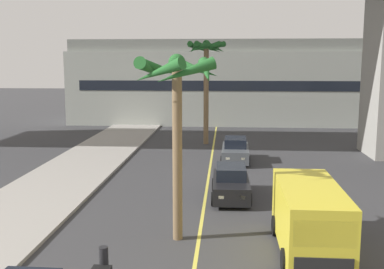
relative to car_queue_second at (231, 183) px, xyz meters
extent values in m
cube|color=#DBCC4C|center=(-1.22, 1.10, -0.72)|extent=(0.14, 56.00, 0.01)
cube|color=#ADB2A8|center=(-1.22, 28.29, 3.00)|extent=(30.61, 8.00, 7.45)
cube|color=gray|center=(-1.22, 28.29, 7.33)|extent=(30.00, 7.20, 1.20)
cube|color=black|center=(-1.22, 24.27, 3.38)|extent=(27.55, 0.04, 1.00)
cube|color=black|center=(0.00, -0.03, -0.14)|extent=(1.76, 4.13, 0.80)
cube|color=black|center=(0.00, 0.12, 0.54)|extent=(1.43, 2.07, 0.60)
cube|color=#F2EDCC|center=(0.50, -2.03, -0.09)|extent=(0.24, 0.08, 0.14)
cube|color=#F2EDCC|center=(-0.44, -2.05, -0.09)|extent=(0.24, 0.08, 0.14)
cylinder|color=black|center=(0.83, -1.29, -0.40)|extent=(0.23, 0.64, 0.64)
cylinder|color=black|center=(-0.79, -1.32, -0.40)|extent=(0.23, 0.64, 0.64)
cylinder|color=black|center=(0.79, 1.25, -0.40)|extent=(0.23, 0.64, 0.64)
cylinder|color=black|center=(-0.83, 1.23, -0.40)|extent=(0.23, 0.64, 0.64)
cube|color=#4C5156|center=(0.37, 8.23, -0.14)|extent=(1.77, 4.13, 0.80)
cube|color=black|center=(0.37, 8.38, 0.54)|extent=(1.43, 2.07, 0.60)
cube|color=#F2EDCC|center=(0.80, 6.21, -0.09)|extent=(0.24, 0.08, 0.14)
cube|color=#F2EDCC|center=(-0.14, 6.23, -0.09)|extent=(0.24, 0.08, 0.14)
cylinder|color=black|center=(1.15, 6.94, -0.40)|extent=(0.23, 0.64, 0.64)
cylinder|color=black|center=(-0.46, 6.97, -0.40)|extent=(0.23, 0.64, 0.64)
cylinder|color=black|center=(1.20, 9.48, -0.40)|extent=(0.23, 0.64, 0.64)
cylinder|color=black|center=(-0.42, 9.51, -0.40)|extent=(0.23, 0.64, 0.64)
cube|color=yellow|center=(2.60, -6.35, 0.59)|extent=(2.02, 5.21, 2.10)
cube|color=black|center=(2.59, -8.91, 0.94)|extent=(1.80, 0.09, 0.80)
cube|color=black|center=(2.59, -8.97, 0.01)|extent=(1.70, 0.07, 0.44)
cylinder|color=black|center=(3.54, -7.92, -0.34)|extent=(0.26, 0.76, 0.76)
cylinder|color=black|center=(1.64, -7.91, -0.34)|extent=(0.26, 0.76, 0.76)
cylinder|color=black|center=(3.56, -4.80, -0.34)|extent=(0.26, 0.76, 0.76)
cylinder|color=black|center=(1.66, -4.79, -0.34)|extent=(0.26, 0.76, 0.76)
cylinder|color=brown|center=(-1.84, 14.78, 3.12)|extent=(0.40, 0.40, 7.67)
sphere|color=#236028|center=(-1.84, 14.78, 7.10)|extent=(0.60, 0.60, 0.60)
cone|color=#236028|center=(-0.87, 14.66, 6.92)|extent=(0.67, 2.04, 0.80)
cone|color=#236028|center=(-1.13, 15.44, 6.80)|extent=(1.68, 1.76, 1.00)
cone|color=#236028|center=(-1.62, 15.73, 6.78)|extent=(2.04, 0.89, 1.03)
cone|color=#236028|center=(-2.43, 15.56, 6.79)|extent=(1.86, 1.56, 1.02)
cone|color=#236028|center=(-2.77, 15.09, 6.89)|extent=(1.07, 2.04, 0.84)
cone|color=#236028|center=(-2.78, 14.48, 6.79)|extent=(1.02, 2.04, 1.02)
cone|color=#236028|center=(-2.40, 13.98, 6.79)|extent=(1.89, 1.51, 1.01)
cone|color=#236028|center=(-1.72, 13.81, 6.84)|extent=(2.04, 0.69, 0.93)
cone|color=#236028|center=(-1.14, 14.09, 6.87)|extent=(1.72, 1.74, 0.89)
cylinder|color=brown|center=(-2.00, -5.41, 2.45)|extent=(0.36, 0.36, 6.34)
sphere|color=#236028|center=(-2.00, -5.41, 5.77)|extent=(0.60, 0.60, 0.60)
cone|color=#236028|center=(-0.98, -5.27, 5.44)|extent=(0.73, 2.16, 1.04)
cone|color=#236028|center=(-1.39, -4.57, 5.52)|extent=(1.98, 1.60, 0.91)
cone|color=#236028|center=(-2.63, -4.59, 5.52)|extent=(1.96, 1.64, 0.92)
cone|color=#236028|center=(-3.04, -5.29, 5.53)|extent=(0.70, 2.16, 0.90)
cone|color=#236028|center=(-2.54, -6.31, 5.45)|extent=(2.04, 1.46, 1.03)
cone|color=#236028|center=(-1.62, -6.38, 5.45)|extent=(2.13, 1.20, 1.04)
camera|label=1|loc=(-0.26, -21.92, 5.83)|focal=43.83mm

